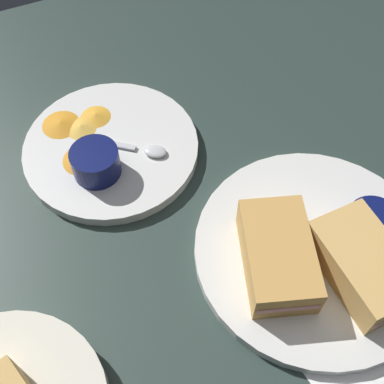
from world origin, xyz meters
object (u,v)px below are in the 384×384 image
Objects in this scene: ramekin_dark_sauce at (371,227)px; ramekin_light_gravy at (95,162)px; plate_chips_companion at (111,148)px; sandwich_half_near at (278,255)px; sandwich_half_far at (363,264)px; plate_sandwich_main at (314,251)px; spoon_by_dark_ramekin at (323,231)px; spoon_by_gravy_ramekin at (145,150)px.

ramekin_light_gravy is (23.15, 27.10, -0.15)cm from ramekin_dark_sauce.
plate_chips_companion is at bearing 41.85° from ramekin_dark_sauce.
sandwich_half_near is at bearing 84.18° from ramekin_dark_sauce.
sandwich_half_far is at bearing -146.55° from plate_chips_companion.
sandwich_half_far is at bearing -150.94° from plate_sandwich_main.
spoon_by_dark_ramekin is at bearing 6.57° from sandwich_half_far.
plate_sandwich_main is 3.19× the size of spoon_by_dark_ramekin.
spoon_by_gravy_ramekin reaches higher than plate_chips_companion.
sandwich_half_near reaches higher than spoon_by_gravy_ramekin.
sandwich_half_near is at bearing -155.13° from plate_chips_companion.
ramekin_dark_sauce reaches higher than spoon_by_dark_ramekin.
ramekin_dark_sauce is 36.15cm from plate_chips_companion.
sandwich_half_near is 26.51cm from ramekin_light_gravy.
sandwich_half_near is at bearing 100.70° from spoon_by_dark_ramekin.
plate_chips_companion is (24.15, 19.47, -1.16)cm from spoon_by_dark_ramekin.
plate_sandwich_main and plate_chips_companion have the same top height.
ramekin_dark_sauce is at bearing -138.15° from plate_chips_companion.
spoon_by_dark_ramekin is 31.04cm from plate_chips_companion.
plate_sandwich_main is at bearing -145.76° from plate_chips_companion.
plate_chips_companion is (25.68, 17.48, 0.00)cm from plate_sandwich_main.
plate_chips_companion is 2.83× the size of spoon_by_gravy_ramekin.
plate_sandwich_main is 3.41× the size of spoon_by_gravy_ramekin.
ramekin_dark_sauce reaches higher than ramekin_light_gravy.
plate_sandwich_main is 2.21× the size of sandwich_half_far.
plate_sandwich_main is at bearing -136.95° from ramekin_light_gravy.
sandwich_half_near is 9.73cm from sandwich_half_far.
plate_sandwich_main is 4.61× the size of ramekin_light_gravy.
spoon_by_dark_ramekin is (1.53, -1.99, 1.16)cm from plate_sandwich_main.
sandwich_half_near is at bearing -160.76° from spoon_by_gravy_ramekin.
ramekin_dark_sauce is (3.76, -3.82, -0.11)cm from sandwich_half_far.
plate_chips_companion is 5.25cm from spoon_by_gravy_ramekin.
sandwich_half_far is 0.55× the size of plate_chips_companion.
plate_chips_companion is (26.83, 24.03, -3.09)cm from ramekin_dark_sauce.
ramekin_light_gravy is 7.34cm from spoon_by_gravy_ramekin.
ramekin_light_gravy is 0.74× the size of spoon_by_gravy_ramekin.
spoon_by_gravy_ramekin is (27.43, 16.18, -2.04)cm from sandwich_half_far.
sandwich_half_near reaches higher than ramekin_light_gravy.
sandwich_half_far is at bearing -139.14° from ramekin_light_gravy.
sandwich_half_far reaches higher than ramekin_light_gravy.
sandwich_half_far is (-4.91, -2.73, 3.20)cm from plate_sandwich_main.
sandwich_half_near is 8.00cm from spoon_by_dark_ramekin.
spoon_by_dark_ramekin and spoon_by_gravy_ramekin have the same top height.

